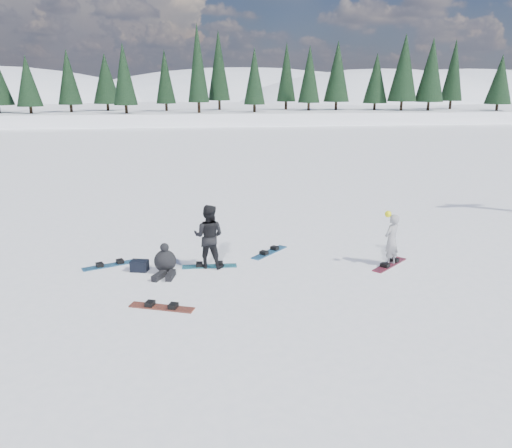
# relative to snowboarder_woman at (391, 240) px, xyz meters

# --- Properties ---
(ground) EXTENTS (420.00, 420.00, 0.00)m
(ground) POSITION_rel_snowboarder_woman_xyz_m (-2.18, 0.52, -0.75)
(ground) COLOR white
(ground) RESTS_ON ground
(alpine_backdrop) EXTENTS (412.50, 227.00, 53.20)m
(alpine_backdrop) POSITION_rel_snowboarder_woman_xyz_m (-13.91, 189.69, -14.72)
(alpine_backdrop) COLOR white
(alpine_backdrop) RESTS_ON ground
(snowboarder_woman) EXTENTS (0.64, 0.60, 1.60)m
(snowboarder_woman) POSITION_rel_snowboarder_woman_xyz_m (0.00, 0.00, 0.00)
(snowboarder_woman) COLOR #949499
(snowboarder_woman) RESTS_ON ground
(snowboarder_man) EXTENTS (1.02, 0.91, 1.76)m
(snowboarder_man) POSITION_rel_snowboarder_woman_xyz_m (-4.99, 0.55, 0.13)
(snowboarder_man) COLOR black
(snowboarder_man) RESTS_ON ground
(seated_rider) EXTENTS (0.72, 1.06, 0.82)m
(seated_rider) POSITION_rel_snowboarder_woman_xyz_m (-6.17, 0.22, -0.43)
(seated_rider) COLOR black
(seated_rider) RESTS_ON ground
(gear_bag) EXTENTS (0.51, 0.40, 0.30)m
(gear_bag) POSITION_rel_snowboarder_woman_xyz_m (-6.87, 0.47, -0.60)
(gear_bag) COLOR black
(gear_bag) RESTS_ON ground
(snowboard_woman) EXTENTS (1.32, 1.19, 0.03)m
(snowboard_woman) POSITION_rel_snowboarder_woman_xyz_m (0.00, 0.00, -0.73)
(snowboard_woman) COLOR maroon
(snowboard_woman) RESTS_ON ground
(snowboard_man) EXTENTS (1.51, 0.33, 0.03)m
(snowboard_man) POSITION_rel_snowboarder_woman_xyz_m (-4.99, 0.55, -0.73)
(snowboard_man) COLOR teal
(snowboard_man) RESTS_ON ground
(snowboard_loose_c) EXTENTS (1.49, 0.84, 0.03)m
(snowboard_loose_c) POSITION_rel_snowboarder_woman_xyz_m (-7.73, 0.99, -0.73)
(snowboard_loose_c) COLOR #1A6294
(snowboard_loose_c) RESTS_ON ground
(snowboard_loose_a) EXTENTS (1.25, 1.27, 0.03)m
(snowboard_loose_a) POSITION_rel_snowboarder_woman_xyz_m (-3.16, 1.50, -0.73)
(snowboard_loose_a) COLOR #1C649D
(snowboard_loose_a) RESTS_ON ground
(snowboard_loose_b) EXTENTS (1.50, 0.79, 0.03)m
(snowboard_loose_b) POSITION_rel_snowboarder_woman_xyz_m (-6.17, -1.97, -0.73)
(snowboard_loose_b) COLOR maroon
(snowboard_loose_b) RESTS_ON ground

